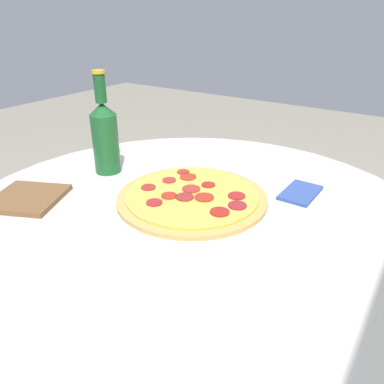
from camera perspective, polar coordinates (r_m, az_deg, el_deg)
table at (r=0.89m, az=-0.04°, el=-10.84°), size 1.06×1.06×0.68m
pizza at (r=0.87m, az=0.01°, el=-0.71°), size 0.35×0.35×0.02m
beer_bottle at (r=1.02m, az=-13.13°, el=8.49°), size 0.07×0.07×0.27m
pizza_paddle at (r=0.96m, az=-25.14°, el=-0.70°), size 0.20×0.29×0.02m
napkin at (r=0.93m, az=16.19°, el=-0.10°), size 0.12×0.07×0.01m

